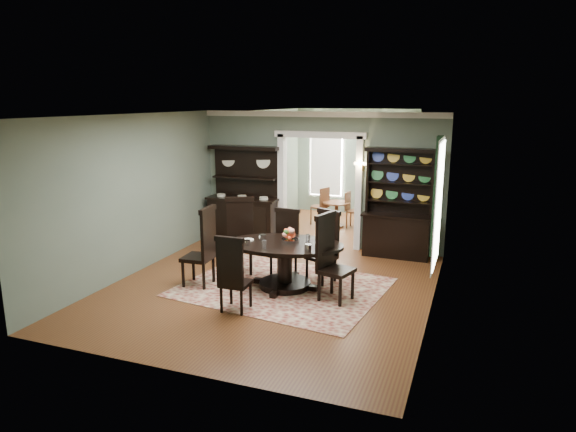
% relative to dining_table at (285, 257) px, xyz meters
% --- Properties ---
extents(room, '(5.51, 6.01, 3.01)m').
position_rel_dining_table_xyz_m(room, '(-0.24, -0.12, 1.01)').
color(room, brown).
rests_on(room, ground).
extents(parlor, '(3.51, 3.50, 3.01)m').
position_rel_dining_table_xyz_m(parlor, '(-0.24, 5.36, 0.95)').
color(parlor, brown).
rests_on(parlor, ground).
extents(doorway_trim, '(2.08, 0.25, 2.57)m').
position_rel_dining_table_xyz_m(doorway_trim, '(-0.24, 2.83, 1.05)').
color(doorway_trim, silver).
rests_on(doorway_trim, floor).
extents(right_window, '(0.15, 1.47, 2.12)m').
position_rel_dining_table_xyz_m(right_window, '(2.46, 0.76, 1.03)').
color(right_window, white).
rests_on(right_window, wall_right).
extents(wall_sconce, '(0.27, 0.21, 0.21)m').
position_rel_dining_table_xyz_m(wall_sconce, '(0.71, 2.68, 1.32)').
color(wall_sconce, '#C28333').
rests_on(wall_sconce, back_wall_right).
extents(rug, '(3.70, 3.12, 0.01)m').
position_rel_dining_table_xyz_m(rug, '(-0.03, -0.03, -0.56)').
color(rug, maroon).
rests_on(rug, floor).
extents(dining_table, '(2.23, 2.17, 0.81)m').
position_rel_dining_table_xyz_m(dining_table, '(0.00, 0.00, 0.00)').
color(dining_table, black).
rests_on(dining_table, rug).
extents(centerpiece, '(1.59, 1.02, 0.26)m').
position_rel_dining_table_xyz_m(centerpiece, '(0.07, 0.10, 0.32)').
color(centerpiece, silver).
rests_on(centerpiece, dining_table).
extents(chair_far_left, '(0.69, 0.67, 1.44)m').
position_rel_dining_table_xyz_m(chair_far_left, '(-1.13, 0.56, 0.19)').
color(chair_far_left, black).
rests_on(chair_far_left, rug).
extents(chair_far_mid, '(0.49, 0.45, 1.28)m').
position_rel_dining_table_xyz_m(chair_far_mid, '(-0.21, 0.59, 0.11)').
color(chair_far_mid, black).
rests_on(chair_far_mid, rug).
extents(chair_far_right, '(0.63, 0.61, 1.32)m').
position_rel_dining_table_xyz_m(chair_far_right, '(0.56, 0.60, 0.13)').
color(chair_far_right, black).
rests_on(chair_far_right, rug).
extents(chair_end_left, '(0.54, 0.56, 1.44)m').
position_rel_dining_table_xyz_m(chair_end_left, '(-1.37, -0.43, 0.19)').
color(chair_end_left, black).
rests_on(chair_end_left, rug).
extents(chair_end_right, '(0.64, 0.66, 1.45)m').
position_rel_dining_table_xyz_m(chair_end_right, '(0.89, -0.24, 0.20)').
color(chair_end_right, black).
rests_on(chair_end_right, rug).
extents(chair_near, '(0.48, 0.44, 1.24)m').
position_rel_dining_table_xyz_m(chair_near, '(-0.37, -1.31, 0.09)').
color(chair_near, black).
rests_on(chair_near, rug).
extents(sideboard, '(1.69, 0.62, 2.21)m').
position_rel_dining_table_xyz_m(sideboard, '(-2.00, 2.57, 0.21)').
color(sideboard, black).
rests_on(sideboard, floor).
extents(welsh_dresser, '(1.47, 0.56, 2.28)m').
position_rel_dining_table_xyz_m(welsh_dresser, '(1.56, 2.58, 0.26)').
color(welsh_dresser, black).
rests_on(welsh_dresser, floor).
extents(parlor_table, '(0.71, 0.71, 0.66)m').
position_rel_dining_table_xyz_m(parlor_table, '(-0.31, 4.59, -0.13)').
color(parlor_table, brown).
rests_on(parlor_table, parlor_floor).
extents(parlor_chair_left, '(0.48, 0.47, 1.01)m').
position_rel_dining_table_xyz_m(parlor_chair_left, '(-0.75, 4.66, -0.03)').
color(parlor_chair_left, brown).
rests_on(parlor_chair_left, parlor_floor).
extents(parlor_chair_right, '(0.41, 0.40, 0.93)m').
position_rel_dining_table_xyz_m(parlor_chair_right, '(0.07, 4.65, -0.07)').
color(parlor_chair_right, brown).
rests_on(parlor_chair_right, parlor_floor).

